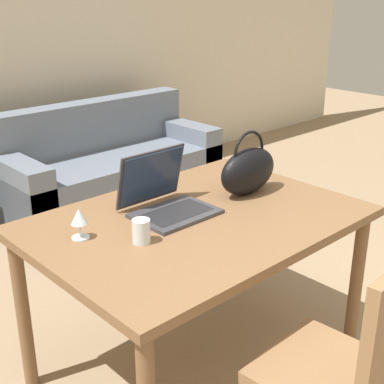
# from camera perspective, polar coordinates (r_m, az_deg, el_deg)

# --- Properties ---
(dining_table) EXTENTS (1.37, 0.98, 0.78)m
(dining_table) POSITION_cam_1_polar(r_m,az_deg,el_deg) (2.30, 0.52, -4.58)
(dining_table) COLOR brown
(dining_table) RESTS_ON ground_plane
(chair) EXTENTS (0.47, 0.47, 0.96)m
(chair) POSITION_cam_1_polar(r_m,az_deg,el_deg) (1.91, 16.79, -17.37)
(chair) COLOR olive
(chair) RESTS_ON ground_plane
(couch) EXTENTS (1.80, 0.77, 0.82)m
(couch) POSITION_cam_1_polar(r_m,az_deg,el_deg) (4.44, -8.89, 2.38)
(couch) COLOR slate
(couch) RESTS_ON ground_plane
(laptop) EXTENTS (0.34, 0.32, 0.26)m
(laptop) POSITION_cam_1_polar(r_m,az_deg,el_deg) (2.31, -3.01, -0.40)
(laptop) COLOR #38383D
(laptop) RESTS_ON dining_table
(drinking_glass) EXTENTS (0.07, 0.07, 0.09)m
(drinking_glass) POSITION_cam_1_polar(r_m,az_deg,el_deg) (2.04, -5.43, -4.18)
(drinking_glass) COLOR silver
(drinking_glass) RESTS_ON dining_table
(wine_glass) EXTENTS (0.07, 0.07, 0.12)m
(wine_glass) POSITION_cam_1_polar(r_m,az_deg,el_deg) (2.09, -11.96, -2.79)
(wine_glass) COLOR silver
(wine_glass) RESTS_ON dining_table
(handbag) EXTENTS (0.34, 0.13, 0.30)m
(handbag) POSITION_cam_1_polar(r_m,az_deg,el_deg) (2.50, 6.01, 2.34)
(handbag) COLOR black
(handbag) RESTS_ON dining_table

